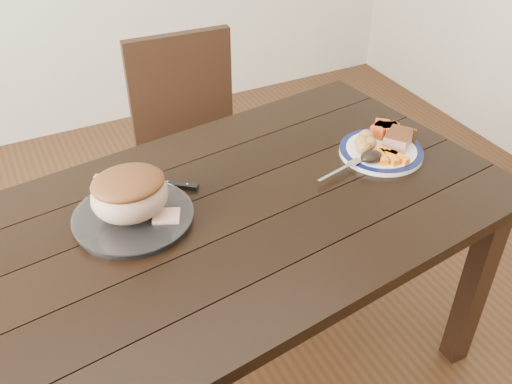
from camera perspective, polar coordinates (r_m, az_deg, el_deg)
name	(u,v)px	position (r m, az deg, el deg)	size (l,w,h in m)	color
ground	(233,377)	(2.11, -2.29, -18.02)	(4.00, 4.00, 0.00)	#472B16
dining_table	(228,236)	(1.63, -2.85, -4.44)	(1.71, 1.11, 0.75)	black
chair_far	(193,141)	(2.32, -6.34, 5.09)	(0.44, 0.45, 0.93)	black
dinner_plate	(381,152)	(1.84, 12.38, 3.95)	(0.26, 0.26, 0.02)	white
plate_rim	(381,150)	(1.83, 12.41, 4.17)	(0.26, 0.26, 0.02)	#0C1340
serving_platter	(134,218)	(1.56, -12.14, -2.56)	(0.31, 0.31, 0.02)	white
pork_slice	(398,139)	(1.85, 14.03, 5.13)	(0.09, 0.07, 0.04)	tan
roasted_potatoes	(365,142)	(1.82, 10.86, 4.98)	(0.09, 0.09, 0.04)	gold
carrot_batons	(389,156)	(1.78, 13.20, 3.51)	(0.08, 0.11, 0.02)	orange
pumpkin_wedges	(385,129)	(1.90, 12.80, 6.12)	(0.09, 0.09, 0.04)	#EF511A
dark_mushroom	(371,157)	(1.75, 11.46, 3.50)	(0.07, 0.05, 0.03)	black
fork	(343,169)	(1.71, 8.69, 2.31)	(0.18, 0.06, 0.00)	silver
roast_joint	(130,196)	(1.52, -12.49, -0.36)	(0.20, 0.18, 0.13)	tan
cut_slice	(167,217)	(1.52, -8.94, -2.45)	(0.07, 0.06, 0.02)	tan
carving_knife	(165,184)	(1.68, -9.13, 0.82)	(0.26, 0.22, 0.01)	silver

